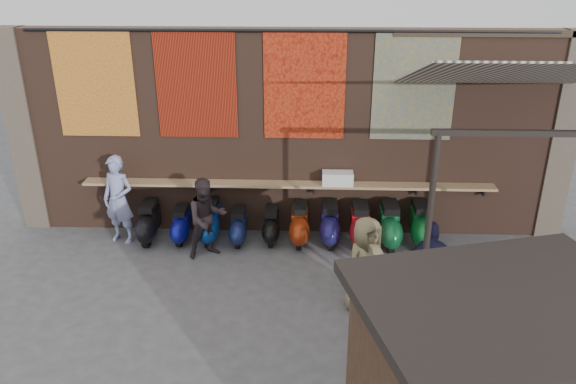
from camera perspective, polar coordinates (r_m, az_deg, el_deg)
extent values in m
plane|color=#474749|center=(9.37, -0.58, -10.95)|extent=(70.00, 70.00, 0.00)
cube|color=brown|center=(10.95, 0.05, 5.87)|extent=(10.00, 0.40, 4.00)
cube|color=#4C4238|center=(12.29, -25.09, 5.60)|extent=(0.50, 0.50, 4.00)
cube|color=#4C4238|center=(11.95, 25.93, 5.00)|extent=(0.50, 0.50, 4.00)
cube|color=#9E7A51|center=(10.91, -0.02, 0.77)|extent=(8.00, 0.32, 0.05)
cube|color=white|center=(10.83, 5.07, 1.39)|extent=(0.59, 0.29, 0.26)
cube|color=maroon|center=(11.21, -19.03, 10.32)|extent=(1.50, 0.02, 2.00)
cube|color=red|center=(10.68, -9.31, 10.68)|extent=(1.50, 0.02, 2.00)
cube|color=#BA3817|center=(10.47, 1.68, 10.72)|extent=(1.50, 0.02, 2.00)
cube|color=#22527E|center=(10.65, 12.69, 10.38)|extent=(1.50, 0.02, 2.00)
cylinder|color=black|center=(10.30, 0.01, 16.06)|extent=(9.50, 0.06, 0.06)
imported|color=#8B94CA|center=(11.26, -16.83, -0.76)|extent=(0.74, 0.59, 1.76)
imported|color=#2F2428|center=(10.40, -8.25, -2.63)|extent=(0.93, 0.86, 1.54)
imported|color=black|center=(9.04, 14.13, -7.38)|extent=(0.94, 0.50, 1.53)
imported|color=#786C4C|center=(8.85, 7.85, -7.34)|extent=(0.92, 0.88, 1.59)
cube|color=black|center=(5.21, 21.51, -10.66)|extent=(2.93, 2.52, 0.12)
cube|color=gold|center=(6.21, 16.11, -12.09)|extent=(1.17, 0.35, 0.50)
cube|color=#473321|center=(6.74, 15.26, -18.19)|extent=(1.82, 0.58, 0.06)
cube|color=beige|center=(9.35, 22.01, 11.02)|extent=(3.20, 3.28, 0.97)
cube|color=#33261C|center=(10.78, 19.63, 14.94)|extent=(3.30, 0.08, 0.12)
cube|color=black|center=(8.09, 24.82, 5.43)|extent=(3.00, 0.08, 0.08)
cylinder|color=black|center=(8.23, 13.98, -4.32)|extent=(0.09, 0.09, 3.10)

